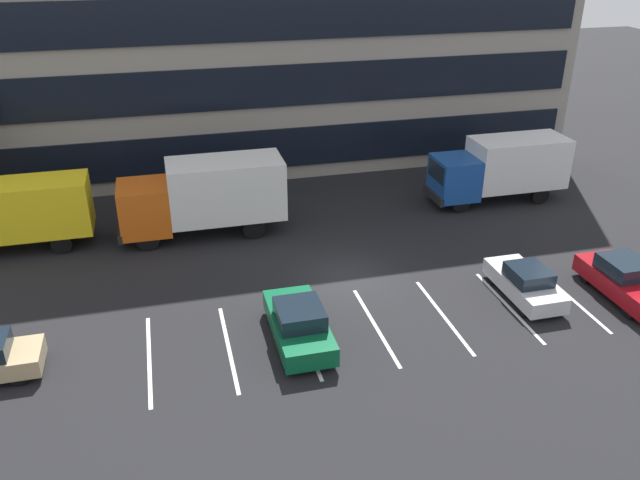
% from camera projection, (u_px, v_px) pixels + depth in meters
% --- Properties ---
extents(ground_plane, '(120.00, 120.00, 0.00)m').
position_uv_depth(ground_plane, '(347.00, 278.00, 28.03)').
color(ground_plane, black).
extents(office_building, '(36.33, 11.72, 18.00)m').
position_uv_depth(office_building, '(266.00, 8.00, 39.60)').
color(office_building, gray).
rests_on(office_building, ground_plane).
extents(lot_markings, '(16.94, 5.40, 0.01)m').
position_uv_depth(lot_markings, '(375.00, 326.00, 24.70)').
color(lot_markings, silver).
rests_on(lot_markings, ground_plane).
extents(box_truck_orange, '(7.95, 2.63, 3.68)m').
position_uv_depth(box_truck_orange, '(205.00, 194.00, 31.06)').
color(box_truck_orange, '#D85914').
rests_on(box_truck_orange, ground_plane).
extents(box_truck_blue, '(7.41, 2.46, 3.44)m').
position_uv_depth(box_truck_blue, '(501.00, 167.00, 34.92)').
color(box_truck_blue, '#194799').
rests_on(box_truck_blue, ground_plane).
extents(box_truck_yellow_all, '(7.06, 2.34, 3.27)m').
position_uv_depth(box_truck_yellow_all, '(15.00, 212.00, 29.72)').
color(box_truck_yellow_all, yellow).
rests_on(box_truck_yellow_all, ground_plane).
extents(sedan_silver, '(1.66, 3.97, 1.42)m').
position_uv_depth(sedan_silver, '(525.00, 283.00, 26.30)').
color(sedan_silver, silver).
rests_on(sedan_silver, ground_plane).
extents(sedan_maroon, '(1.85, 4.42, 1.58)m').
position_uv_depth(sedan_maroon, '(625.00, 280.00, 26.35)').
color(sedan_maroon, maroon).
rests_on(sedan_maroon, ground_plane).
extents(sedan_forest, '(1.86, 4.44, 1.59)m').
position_uv_depth(sedan_forest, '(299.00, 324.00, 23.50)').
color(sedan_forest, '#0C5933').
rests_on(sedan_forest, ground_plane).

